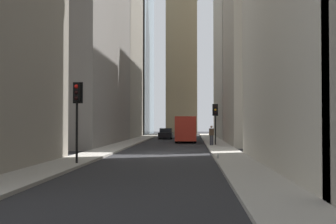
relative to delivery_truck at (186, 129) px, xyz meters
name	(u,v)px	position (x,y,z in m)	size (l,w,h in m)	color
ground_plane	(163,154)	(-16.81, 1.40, -1.46)	(135.00, 135.00, 0.00)	#262628
sidewalk_right	(100,152)	(-16.81, 5.90, -1.39)	(90.00, 2.20, 0.14)	#A8A399
sidewalk_left	(227,153)	(-16.81, -3.10, -1.39)	(90.00, 2.20, 0.14)	#A8A399
building_left_far	(253,27)	(11.87, -9.20, 14.10)	(19.51, 10.00, 31.11)	#B7B2A5
building_right_far	(104,32)	(12.47, 12.00, 13.78)	(15.57, 10.00, 30.49)	gray
building_right_midfar	(68,0)	(-4.87, 11.99, 13.22)	(19.41, 10.50, 29.33)	gray
church_spire	(182,18)	(26.69, 1.12, 19.21)	(5.93, 5.93, 39.52)	#9E8966
delivery_truck	(186,129)	(0.00, 0.00, 0.00)	(6.46, 2.25, 2.84)	red
sedan_black	(166,134)	(8.84, 2.80, -0.80)	(4.30, 1.78, 1.42)	black
traffic_light_foreground	(77,103)	(-25.12, 5.23, 1.74)	(0.43, 0.52, 4.16)	black
traffic_light_midblock	(215,115)	(-7.58, -2.84, 1.46)	(0.43, 0.52, 3.79)	black
pedestrian	(212,134)	(-8.40, -2.44, -0.35)	(0.26, 0.44, 1.78)	#33333D
discarded_bottle	(218,156)	(-21.82, -2.18, -1.21)	(0.07, 0.07, 0.27)	#999EA3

